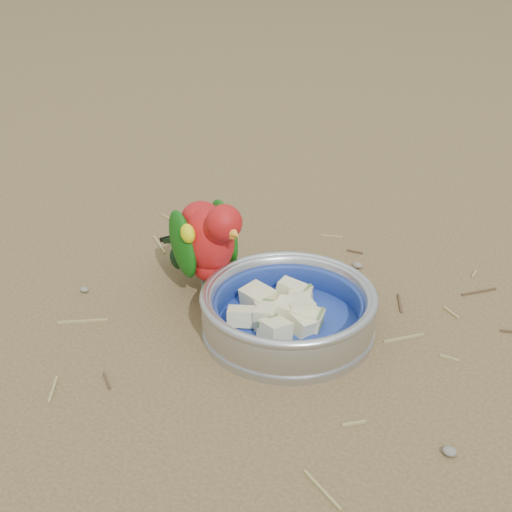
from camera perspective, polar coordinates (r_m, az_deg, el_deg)
The scene contains 6 objects.
ground at distance 0.98m, azimuth 5.48°, elevation -5.03°, with size 60.00×60.00×0.00m, color brown.
food_bowl at distance 0.94m, azimuth 2.58°, elevation -5.69°, with size 0.23×0.23×0.02m, color #B2B2BA.
bowl_wall at distance 0.93m, azimuth 2.62°, elevation -4.15°, with size 0.23×0.23×0.04m, color #B2B2BA, non-canonical shape.
fruit_wedges at distance 0.93m, azimuth 2.61°, elevation -4.52°, with size 0.14×0.14×0.03m, color beige, non-canonical shape.
lory_parrot at distance 0.99m, azimuth -3.85°, elevation 0.65°, with size 0.09×0.19×0.15m, color #AA1213, non-canonical shape.
ground_debris at distance 1.02m, azimuth 7.70°, elevation -3.46°, with size 0.90×0.80×0.01m, color olive, non-canonical shape.
Camera 1 is at (0.42, -0.70, 0.54)m, focal length 50.00 mm.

